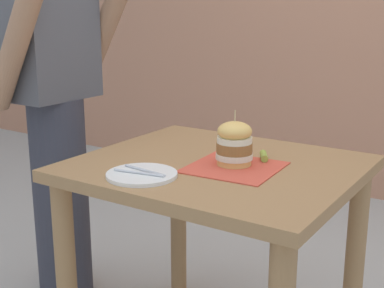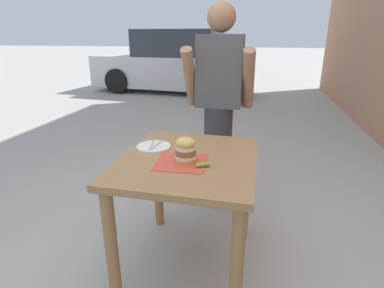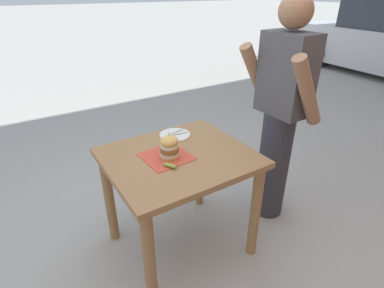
{
  "view_description": "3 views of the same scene",
  "coord_description": "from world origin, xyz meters",
  "px_view_note": "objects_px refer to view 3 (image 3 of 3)",
  "views": [
    {
      "loc": [
        -1.48,
        -0.87,
        1.28
      ],
      "look_at": [
        0.0,
        0.1,
        0.82
      ],
      "focal_mm": 50.0,
      "sensor_mm": 36.0,
      "label": 1
    },
    {
      "loc": [
        0.38,
        -1.59,
        1.45
      ],
      "look_at": [
        0.0,
        0.1,
        0.82
      ],
      "focal_mm": 28.0,
      "sensor_mm": 36.0,
      "label": 2
    },
    {
      "loc": [
        1.44,
        -0.82,
        1.71
      ],
      "look_at": [
        0.0,
        0.1,
        0.82
      ],
      "focal_mm": 28.0,
      "sensor_mm": 36.0,
      "label": 3
    }
  ],
  "objects_px": {
    "sandwich": "(169,147)",
    "pickle_spear": "(170,166)",
    "diner_across_table": "(280,115)",
    "patio_table": "(179,174)",
    "side_plate_with_forks": "(175,135)"
  },
  "relations": [
    {
      "from": "sandwich",
      "to": "pickle_spear",
      "type": "distance_m",
      "value": 0.14
    },
    {
      "from": "sandwich",
      "to": "diner_across_table",
      "type": "height_order",
      "value": "diner_across_table"
    },
    {
      "from": "sandwich",
      "to": "diner_across_table",
      "type": "relative_size",
      "value": 0.11
    },
    {
      "from": "patio_table",
      "to": "diner_across_table",
      "type": "relative_size",
      "value": 0.53
    },
    {
      "from": "patio_table",
      "to": "side_plate_with_forks",
      "type": "height_order",
      "value": "side_plate_with_forks"
    },
    {
      "from": "patio_table",
      "to": "pickle_spear",
      "type": "bearing_deg",
      "value": -48.14
    },
    {
      "from": "patio_table",
      "to": "diner_across_table",
      "type": "height_order",
      "value": "diner_across_table"
    },
    {
      "from": "diner_across_table",
      "to": "pickle_spear",
      "type": "bearing_deg",
      "value": -87.33
    },
    {
      "from": "sandwich",
      "to": "side_plate_with_forks",
      "type": "xyz_separation_m",
      "value": [
        -0.25,
        0.18,
        -0.07
      ]
    },
    {
      "from": "side_plate_with_forks",
      "to": "sandwich",
      "type": "bearing_deg",
      "value": -35.72
    },
    {
      "from": "diner_across_table",
      "to": "side_plate_with_forks",
      "type": "bearing_deg",
      "value": -114.25
    },
    {
      "from": "patio_table",
      "to": "pickle_spear",
      "type": "height_order",
      "value": "pickle_spear"
    },
    {
      "from": "pickle_spear",
      "to": "side_plate_with_forks",
      "type": "xyz_separation_m",
      "value": [
        -0.36,
        0.24,
        -0.01
      ]
    },
    {
      "from": "sandwich",
      "to": "pickle_spear",
      "type": "relative_size",
      "value": 2.33
    },
    {
      "from": "pickle_spear",
      "to": "diner_across_table",
      "type": "xyz_separation_m",
      "value": [
        -0.04,
        0.95,
        0.1
      ]
    }
  ]
}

